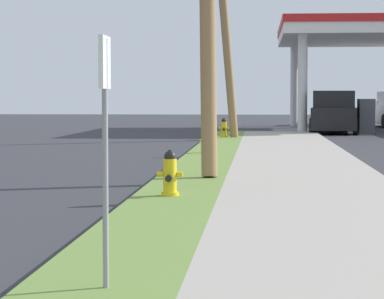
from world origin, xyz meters
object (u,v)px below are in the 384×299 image
object	(u,v)px
fire_hydrant_third	(207,141)
fire_hydrant_fourth	(224,129)
car_white_by_near_pump	(336,113)
fire_hydrant_second	(170,176)
street_sign_post	(105,109)
truck_black_at_forecourt	(334,114)
utility_pole_background	(223,2)

from	to	relation	value
fire_hydrant_third	fire_hydrant_fourth	xyz separation A→B (m)	(0.09, 9.42, 0.00)
fire_hydrant_fourth	car_white_by_near_pump	bearing A→B (deg)	71.42
fire_hydrant_second	street_sign_post	world-z (taller)	street_sign_post
street_sign_post	truck_black_at_forecourt	xyz separation A→B (m)	(4.76, 33.35, -0.72)
utility_pole_background	car_white_by_near_pump	world-z (taller)	utility_pole_background
fire_hydrant_second	street_sign_post	xyz separation A→B (m)	(0.16, -6.71, 1.19)
fire_hydrant_third	car_white_by_near_pump	size ratio (longest dim) A/B	0.16
fire_hydrant_third	utility_pole_background	size ratio (longest dim) A/B	0.07
fire_hydrant_third	car_white_by_near_pump	xyz separation A→B (m)	(6.04, 27.11, 0.28)
fire_hydrant_fourth	street_sign_post	xyz separation A→B (m)	(0.10, -26.72, 1.19)
fire_hydrant_second	fire_hydrant_third	world-z (taller)	same
fire_hydrant_third	truck_black_at_forecourt	bearing A→B (deg)	72.85
fire_hydrant_third	street_sign_post	distance (m)	17.34
fire_hydrant_second	fire_hydrant_third	bearing A→B (deg)	90.21
fire_hydrant_third	fire_hydrant_fourth	bearing A→B (deg)	89.45
fire_hydrant_third	utility_pole_background	xyz separation A→B (m)	(0.07, 8.75, 4.87)
street_sign_post	fire_hydrant_second	bearing A→B (deg)	91.34
fire_hydrant_second	car_white_by_near_pump	xyz separation A→B (m)	(6.00, 37.70, 0.28)
fire_hydrant_third	fire_hydrant_fourth	distance (m)	9.42
fire_hydrant_third	fire_hydrant_second	bearing A→B (deg)	-89.79
fire_hydrant_fourth	car_white_by_near_pump	distance (m)	18.67
fire_hydrant_fourth	utility_pole_background	world-z (taller)	utility_pole_background
utility_pole_background	street_sign_post	world-z (taller)	utility_pole_background
fire_hydrant_fourth	car_white_by_near_pump	world-z (taller)	car_white_by_near_pump
fire_hydrant_fourth	truck_black_at_forecourt	distance (m)	8.24
fire_hydrant_second	utility_pole_background	distance (m)	19.94
fire_hydrant_second	fire_hydrant_fourth	size ratio (longest dim) A/B	1.00
fire_hydrant_third	utility_pole_background	bearing A→B (deg)	89.53
utility_pole_background	car_white_by_near_pump	bearing A→B (deg)	72.00
fire_hydrant_second	car_white_by_near_pump	world-z (taller)	car_white_by_near_pump
fire_hydrant_second	utility_pole_background	world-z (taller)	utility_pole_background
fire_hydrant_fourth	fire_hydrant_third	bearing A→B (deg)	-90.55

